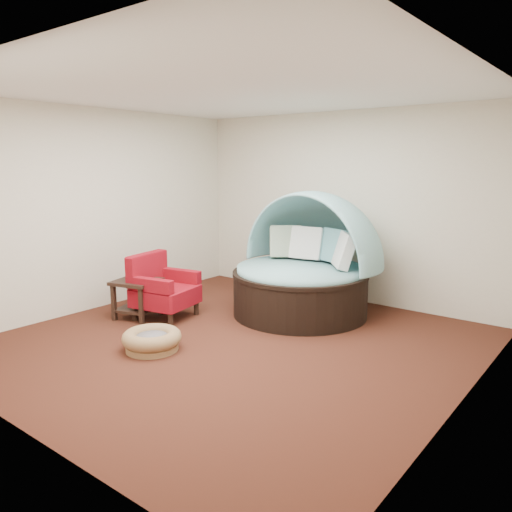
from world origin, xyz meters
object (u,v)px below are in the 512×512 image
Objects in this scene: canopy_daybed at (305,258)px; side_table at (137,293)px; red_armchair at (162,288)px; pet_basket at (152,340)px.

side_table is (-1.65, -1.57, -0.44)m from canopy_daybed.
canopy_daybed is at bearing 32.83° from red_armchair.
canopy_daybed is 2.32m from side_table.
red_armchair is (-1.41, -1.34, -0.38)m from canopy_daybed.
canopy_daybed reaches higher than side_table.
red_armchair is at bearing -131.12° from canopy_daybed.
side_table reaches higher than pet_basket.
canopy_daybed is 2.51× the size of pet_basket.
side_table is at bearing 148.00° from pet_basket.
side_table is (-1.07, 0.67, 0.22)m from pet_basket.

